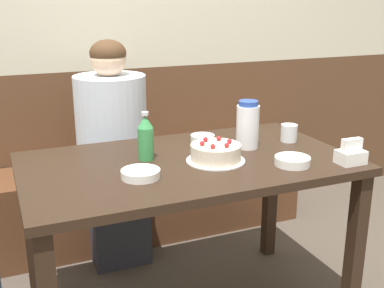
{
  "coord_description": "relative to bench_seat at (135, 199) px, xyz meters",
  "views": [
    {
      "loc": [
        -0.72,
        -1.75,
        1.39
      ],
      "look_at": [
        0.04,
        0.05,
        0.8
      ],
      "focal_mm": 45.0,
      "sensor_mm": 36.0,
      "label": 1
    }
  ],
  "objects": [
    {
      "name": "bowl_side_dish",
      "position": [
        -0.24,
        -0.95,
        0.53
      ],
      "size": [
        0.15,
        0.15,
        0.03
      ],
      "color": "white",
      "rests_on": "dining_table"
    },
    {
      "name": "birthday_cake",
      "position": [
        0.1,
        -0.89,
        0.55
      ],
      "size": [
        0.24,
        0.24,
        0.09
      ],
      "color": "white",
      "rests_on": "dining_table"
    },
    {
      "name": "bowl_rice_small",
      "position": [
        0.15,
        -0.63,
        0.53
      ],
      "size": [
        0.11,
        0.11,
        0.04
      ],
      "color": "white",
      "rests_on": "dining_table"
    },
    {
      "name": "dining_table",
      "position": [
        0.0,
        -0.83,
        0.41
      ],
      "size": [
        1.35,
        0.78,
        0.75
      ],
      "color": "black",
      "rests_on": "ground_plane"
    },
    {
      "name": "glass_water_tall",
      "position": [
        0.54,
        -0.76,
        0.55
      ],
      "size": [
        0.08,
        0.08,
        0.08
      ],
      "color": "silver",
      "rests_on": "dining_table"
    },
    {
      "name": "person_pale_blue_shirt",
      "position": [
        -0.16,
        -0.18,
        0.35
      ],
      "size": [
        0.37,
        0.37,
        1.19
      ],
      "rotation": [
        0.0,
        0.0,
        -1.57
      ],
      "color": "#33333D",
      "rests_on": "ground_plane"
    },
    {
      "name": "napkin_holder",
      "position": [
        0.59,
        -1.13,
        0.55
      ],
      "size": [
        0.11,
        0.08,
        0.11
      ],
      "color": "white",
      "rests_on": "dining_table"
    },
    {
      "name": "back_wall",
      "position": [
        0.0,
        0.22,
        1.02
      ],
      "size": [
        4.8,
        0.04,
        2.5
      ],
      "color": "brown",
      "rests_on": "ground_plane"
    },
    {
      "name": "soju_bottle",
      "position": [
        -0.16,
        -0.76,
        0.61
      ],
      "size": [
        0.07,
        0.07,
        0.2
      ],
      "color": "#388E4C",
      "rests_on": "dining_table"
    },
    {
      "name": "water_pitcher",
      "position": [
        0.31,
        -0.77,
        0.62
      ],
      "size": [
        0.1,
        0.1,
        0.21
      ],
      "color": "white",
      "rests_on": "dining_table"
    },
    {
      "name": "bench_seat",
      "position": [
        0.0,
        0.0,
        0.0
      ],
      "size": [
        2.06,
        0.38,
        0.47
      ],
      "color": "#56331E",
      "rests_on": "ground_plane"
    },
    {
      "name": "bowl_soup_white",
      "position": [
        0.36,
        -1.05,
        0.53
      ],
      "size": [
        0.14,
        0.14,
        0.03
      ],
      "color": "white",
      "rests_on": "dining_table"
    }
  ]
}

